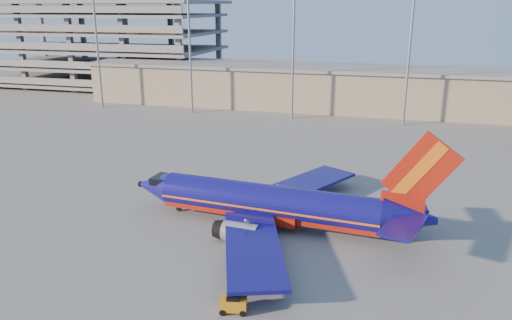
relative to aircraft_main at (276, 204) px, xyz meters
name	(u,v)px	position (x,y,z in m)	size (l,w,h in m)	color
ground	(247,218)	(-3.23, 1.05, -2.24)	(220.00, 220.00, 0.00)	slate
terminal_building	(379,89)	(6.77, 59.05, 2.08)	(122.00, 16.00, 8.50)	gray
parking_garage	(101,39)	(-65.23, 75.10, 9.49)	(62.00, 32.00, 21.40)	slate
light_mast_row	(351,21)	(1.77, 47.05, 15.32)	(101.60, 1.60, 28.65)	gray
aircraft_main	(276,204)	(0.00, 0.00, 0.00)	(30.93, 29.68, 10.47)	navy
baggage_tug	(233,303)	(0.49, -14.47, -1.55)	(2.02, 1.45, 1.32)	orange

